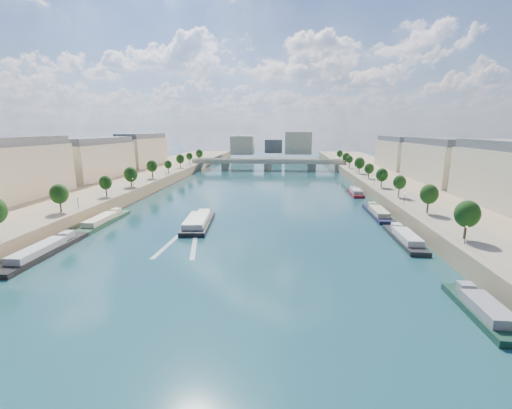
# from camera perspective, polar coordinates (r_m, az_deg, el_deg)

# --- Properties ---
(ground) EXTENTS (700.00, 700.00, 0.00)m
(ground) POSITION_cam_1_polar(r_m,az_deg,el_deg) (134.50, -0.65, -0.38)
(ground) COLOR #0C3137
(ground) RESTS_ON ground
(quay_left) EXTENTS (44.00, 520.00, 5.00)m
(quay_left) POSITION_cam_1_polar(r_m,az_deg,el_deg) (158.01, -27.63, 1.05)
(quay_left) COLOR #9E8460
(quay_left) RESTS_ON ground
(quay_right) EXTENTS (44.00, 520.00, 5.00)m
(quay_right) POSITION_cam_1_polar(r_m,az_deg,el_deg) (145.92, 28.76, 0.08)
(quay_right) COLOR #9E8460
(quay_right) RESTS_ON ground
(pave_left) EXTENTS (14.00, 520.00, 0.10)m
(pave_left) POSITION_cam_1_polar(r_m,az_deg,el_deg) (150.05, -22.88, 1.95)
(pave_left) COLOR gray
(pave_left) RESTS_ON quay_left
(pave_right) EXTENTS (14.00, 520.00, 0.10)m
(pave_right) POSITION_cam_1_polar(r_m,az_deg,el_deg) (140.02, 23.25, 1.22)
(pave_right) COLOR gray
(pave_right) RESTS_ON quay_right
(trees_left) EXTENTS (4.80, 268.80, 8.26)m
(trees_left) POSITION_cam_1_polar(r_m,az_deg,el_deg) (150.08, -22.03, 4.12)
(trees_left) COLOR #382B1E
(trees_left) RESTS_ON ground
(trees_right) EXTENTS (4.80, 268.80, 8.26)m
(trees_right) POSITION_cam_1_polar(r_m,az_deg,el_deg) (147.99, 21.51, 4.06)
(trees_right) COLOR #382B1E
(trees_right) RESTS_ON ground
(lamps_left) EXTENTS (0.36, 200.36, 4.28)m
(lamps_left) POSITION_cam_1_polar(r_m,az_deg,el_deg) (138.81, -23.22, 2.28)
(lamps_left) COLOR black
(lamps_left) RESTS_ON ground
(lamps_right) EXTENTS (0.36, 200.36, 4.28)m
(lamps_right) POSITION_cam_1_polar(r_m,az_deg,el_deg) (142.93, 21.02, 2.73)
(lamps_right) COLOR black
(lamps_right) RESTS_ON ground
(buildings_left) EXTENTS (16.00, 226.00, 23.20)m
(buildings_left) POSITION_cam_1_polar(r_m,az_deg,el_deg) (173.32, -29.64, 6.41)
(buildings_left) COLOR #BCB291
(buildings_left) RESTS_ON ground
(buildings_right) EXTENTS (16.00, 226.00, 23.20)m
(buildings_right) POSITION_cam_1_polar(r_m,az_deg,el_deg) (160.32, 31.86, 5.79)
(buildings_right) COLOR #BCB291
(buildings_right) RESTS_ON ground
(skyline) EXTENTS (79.00, 42.00, 22.00)m
(skyline) POSITION_cam_1_polar(r_m,az_deg,el_deg) (350.46, 3.40, 10.00)
(skyline) COLOR #BCB291
(skyline) RESTS_ON ground
(bridge) EXTENTS (112.00, 12.00, 8.15)m
(bridge) POSITION_cam_1_polar(r_m,az_deg,el_deg) (254.40, 2.04, 6.90)
(bridge) COLOR #C1B79E
(bridge) RESTS_ON ground
(tour_barge) EXTENTS (9.84, 26.91, 3.68)m
(tour_barge) POSITION_cam_1_polar(r_m,az_deg,el_deg) (110.44, -9.60, -2.92)
(tour_barge) COLOR black
(tour_barge) RESTS_ON ground
(wake) EXTENTS (10.74, 26.03, 0.04)m
(wake) POSITION_cam_1_polar(r_m,az_deg,el_deg) (95.41, -12.06, -6.11)
(wake) COLOR silver
(wake) RESTS_ON ground
(moored_barges_right) EXTENTS (5.00, 160.18, 3.60)m
(moored_barges_right) POSITION_cam_1_polar(r_m,az_deg,el_deg) (99.53, 24.00, -5.66)
(moored_barges_right) COLOR black
(moored_barges_right) RESTS_ON ground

